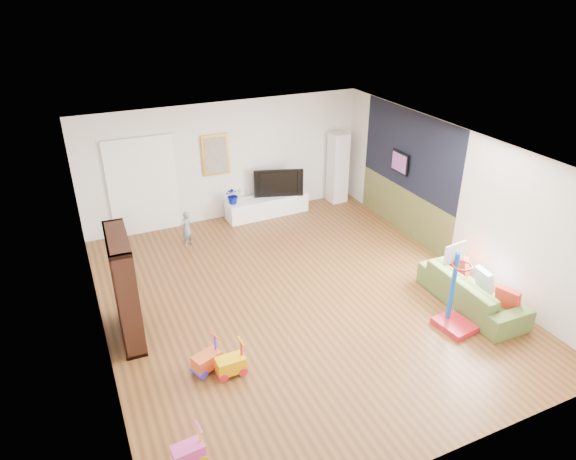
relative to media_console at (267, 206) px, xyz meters
name	(u,v)px	position (x,y,z in m)	size (l,w,h in m)	color
floor	(297,297)	(-0.84, -3.42, -0.23)	(6.50, 7.50, 0.00)	brown
ceiling	(299,151)	(-0.84, -3.42, 2.47)	(6.50, 7.50, 0.00)	white
wall_back	(226,161)	(-0.84, 0.33, 1.12)	(6.50, 0.00, 2.70)	silver
wall_front	(449,372)	(-0.84, -7.17, 1.12)	(6.50, 0.00, 2.70)	white
wall_left	(93,272)	(-4.09, -3.42, 1.12)	(0.00, 7.50, 2.70)	silver
wall_right	(452,197)	(2.41, -3.42, 1.12)	(0.00, 7.50, 2.70)	silver
navy_accent	(410,151)	(2.40, -2.02, 1.62)	(0.01, 3.20, 1.70)	black
olive_wainscot	(403,210)	(2.40, -2.02, 0.27)	(0.01, 3.20, 1.00)	brown
doorway	(143,188)	(-2.74, 0.29, 0.82)	(1.45, 0.06, 2.10)	white
painting_back	(216,155)	(-1.09, 0.29, 1.32)	(0.62, 0.06, 0.92)	gold
artwork_right	(400,162)	(2.33, -1.82, 1.32)	(0.04, 0.56, 0.46)	#7F3F8C
media_console	(267,206)	(0.00, 0.00, 0.00)	(1.96, 0.49, 0.46)	white
tall_cabinet	(338,168)	(1.92, 0.07, 0.64)	(0.41, 0.41, 1.75)	silver
bookshelf	(125,288)	(-3.69, -3.30, 0.66)	(0.32, 1.21, 1.77)	black
sofa	(472,291)	(1.78, -4.89, 0.07)	(2.02, 0.79, 0.59)	#51672D
basketball_hoop	(461,290)	(1.10, -5.29, 0.50)	(0.50, 0.61, 1.46)	red
ride_on_yellow	(230,359)	(-2.55, -4.80, 0.04)	(0.41, 0.25, 0.54)	#E8B000
ride_on_orange	(206,356)	(-2.84, -4.58, 0.04)	(0.40, 0.25, 0.54)	#CF4B1F
ride_on_pink	(188,447)	(-3.48, -6.00, 0.02)	(0.37, 0.23, 0.50)	#DE3EA4
child	(187,229)	(-2.11, -0.71, 0.16)	(0.28, 0.19, 0.78)	slate
tv	(278,181)	(0.30, 0.03, 0.56)	(1.15, 0.15, 0.66)	black
vase_plant	(233,195)	(-0.83, -0.02, 0.43)	(0.36, 0.32, 0.41)	#020C82
pillow_left	(508,298)	(1.94, -5.49, 0.24)	(0.10, 0.39, 0.39)	red
pillow_center	(484,279)	(2.01, -4.89, 0.24)	(0.10, 0.38, 0.38)	white
pillow_right	(458,263)	(1.98, -4.28, 0.24)	(0.11, 0.41, 0.41)	#AE261F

